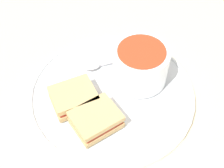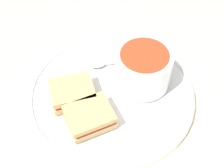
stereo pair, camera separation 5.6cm
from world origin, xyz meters
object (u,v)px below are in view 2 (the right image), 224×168
(sandwich_half_near, at_px, (72,92))
(sandwich_half_far, at_px, (89,117))
(spoon, at_px, (101,63))
(soup_bowl, at_px, (143,68))

(sandwich_half_near, xyz_separation_m, sandwich_half_far, (0.06, -0.00, 0.00))
(sandwich_half_near, bearing_deg, sandwich_half_far, -0.15)
(sandwich_half_far, bearing_deg, sandwich_half_near, 179.85)
(spoon, relative_size, sandwich_half_near, 1.16)
(soup_bowl, distance_m, sandwich_half_near, 0.14)
(soup_bowl, height_order, spoon, soup_bowl)
(spoon, xyz_separation_m, sandwich_half_far, (0.10, -0.09, 0.01))
(spoon, distance_m, sandwich_half_near, 0.10)
(spoon, bearing_deg, sandwich_half_near, 51.78)
(soup_bowl, xyz_separation_m, sandwich_half_near, (-0.04, -0.13, -0.02))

